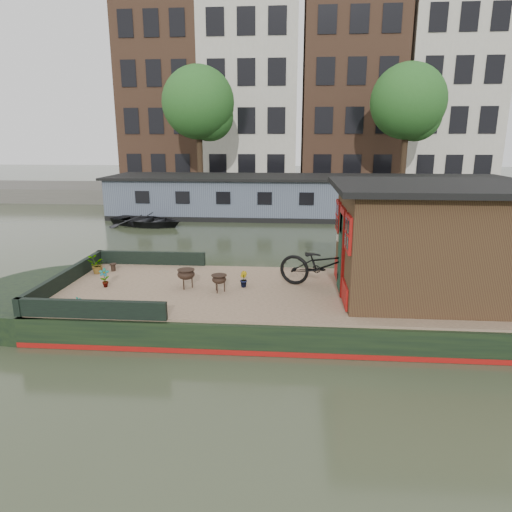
# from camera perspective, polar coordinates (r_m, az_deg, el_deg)

# --- Properties ---
(ground) EXTENTS (120.00, 120.00, 0.00)m
(ground) POSITION_cam_1_polar(r_m,az_deg,el_deg) (10.61, 7.96, -7.70)
(ground) COLOR #26301F
(ground) RESTS_ON ground
(houseboat_hull) EXTENTS (14.01, 4.02, 0.60)m
(houseboat_hull) POSITION_cam_1_polar(r_m,az_deg,el_deg) (10.51, 0.70, -6.18)
(houseboat_hull) COLOR black
(houseboat_hull) RESTS_ON ground
(houseboat_deck) EXTENTS (11.80, 3.80, 0.05)m
(houseboat_deck) POSITION_cam_1_polar(r_m,az_deg,el_deg) (10.40, 8.08, -4.51)
(houseboat_deck) COLOR #997A5F
(houseboat_deck) RESTS_ON houseboat_hull
(bow_bulwark) EXTENTS (3.00, 4.00, 0.35)m
(bow_bulwark) POSITION_cam_1_polar(r_m,az_deg,el_deg) (11.21, -18.74, -2.67)
(bow_bulwark) COLOR black
(bow_bulwark) RESTS_ON houseboat_deck
(cabin) EXTENTS (4.00, 3.50, 2.42)m
(cabin) POSITION_cam_1_polar(r_m,az_deg,el_deg) (10.44, 20.40, 1.94)
(cabin) COLOR black
(cabin) RESTS_ON houseboat_deck
(bicycle) EXTENTS (2.21, 1.41, 1.10)m
(bicycle) POSITION_cam_1_polar(r_m,az_deg,el_deg) (10.45, 8.41, -1.12)
(bicycle) COLOR black
(bicycle) RESTS_ON houseboat_deck
(potted_plant_a) EXTENTS (0.27, 0.22, 0.45)m
(potted_plant_a) POSITION_cam_1_polar(r_m,az_deg,el_deg) (11.06, -18.41, -2.60)
(potted_plant_a) COLOR brown
(potted_plant_a) RESTS_ON houseboat_deck
(potted_plant_b) EXTENTS (0.24, 0.25, 0.37)m
(potted_plant_b) POSITION_cam_1_polar(r_m,az_deg,el_deg) (10.53, -1.61, -2.91)
(potted_plant_b) COLOR brown
(potted_plant_b) RESTS_ON houseboat_deck
(potted_plant_c) EXTENTS (0.53, 0.52, 0.45)m
(potted_plant_c) POSITION_cam_1_polar(r_m,az_deg,el_deg) (12.24, -19.33, -1.06)
(potted_plant_c) COLOR #AE3E32
(potted_plant_c) RESTS_ON houseboat_deck
(potted_plant_e) EXTENTS (0.18, 0.21, 0.33)m
(potted_plant_e) POSITION_cam_1_polar(r_m,az_deg,el_deg) (9.65, -21.28, -5.72)
(potted_plant_e) COLOR #9F5F2E
(potted_plant_e) RESTS_ON houseboat_deck
(brazier_front) EXTENTS (0.48, 0.48, 0.40)m
(brazier_front) POSITION_cam_1_polar(r_m,az_deg,el_deg) (10.22, -4.62, -3.42)
(brazier_front) COLOR black
(brazier_front) RESTS_ON houseboat_deck
(brazier_rear) EXTENTS (0.41, 0.41, 0.44)m
(brazier_rear) POSITION_cam_1_polar(r_m,az_deg,el_deg) (10.56, -8.71, -2.81)
(brazier_rear) COLOR black
(brazier_rear) RESTS_ON houseboat_deck
(bollard_port) EXTENTS (0.17, 0.17, 0.20)m
(bollard_port) POSITION_cam_1_polar(r_m,az_deg,el_deg) (12.38, -17.42, -1.34)
(bollard_port) COLOR black
(bollard_port) RESTS_ON houseboat_deck
(bollard_stbd) EXTENTS (0.16, 0.16, 0.18)m
(bollard_stbd) POSITION_cam_1_polar(r_m,az_deg,el_deg) (9.40, -17.33, -6.37)
(bollard_stbd) COLOR black
(bollard_stbd) RESTS_ON houseboat_deck
(dinghy) EXTENTS (4.15, 3.49, 0.74)m
(dinghy) POSITION_cam_1_polar(r_m,az_deg,el_deg) (22.11, -13.52, 4.67)
(dinghy) COLOR black
(dinghy) RESTS_ON ground
(far_houseboat) EXTENTS (20.40, 4.40, 2.11)m
(far_houseboat) POSITION_cam_1_polar(r_m,az_deg,el_deg) (24.01, 6.19, 7.19)
(far_houseboat) COLOR #4D5666
(far_houseboat) RESTS_ON ground
(quay) EXTENTS (60.00, 6.00, 0.90)m
(quay) POSITION_cam_1_polar(r_m,az_deg,el_deg) (30.53, 5.85, 7.76)
(quay) COLOR #47443F
(quay) RESTS_ON ground
(townhouse_row) EXTENTS (27.25, 8.00, 16.50)m
(townhouse_row) POSITION_cam_1_polar(r_m,az_deg,el_deg) (37.53, 6.19, 20.39)
(townhouse_row) COLOR brown
(townhouse_row) RESTS_ON ground
(tree_left) EXTENTS (4.40, 4.40, 7.40)m
(tree_left) POSITION_cam_1_polar(r_m,az_deg,el_deg) (29.50, -6.89, 18.10)
(tree_left) COLOR #332316
(tree_left) RESTS_ON quay
(tree_right) EXTENTS (4.40, 4.40, 7.40)m
(tree_right) POSITION_cam_1_polar(r_m,az_deg,el_deg) (29.74, 18.70, 17.44)
(tree_right) COLOR #332316
(tree_right) RESTS_ON quay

